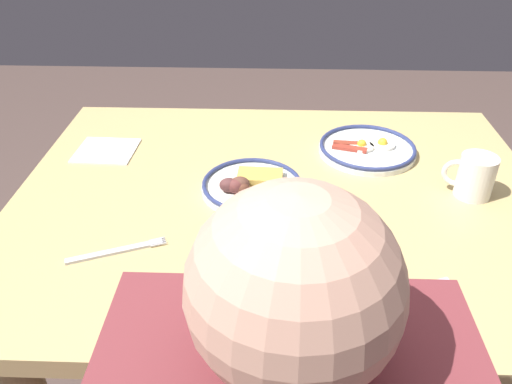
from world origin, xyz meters
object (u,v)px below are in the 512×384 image
object	(u,v)px
plate_center_pancakes	(251,185)
butter_knife	(285,289)
paper_napkin	(106,151)
coffee_mug	(475,176)
fork_far	(117,251)
plate_near_main	(367,148)
fork_near	(402,293)

from	to	relation	value
plate_center_pancakes	butter_knife	bearing A→B (deg)	102.82
plate_center_pancakes	paper_napkin	bearing A→B (deg)	-24.67
coffee_mug	paper_napkin	bearing A→B (deg)	-11.26
fork_far	plate_near_main	bearing A→B (deg)	-141.94
coffee_mug	plate_center_pancakes	bearing A→B (deg)	0.17
coffee_mug	fork_near	size ratio (longest dim) A/B	0.60
coffee_mug	paper_napkin	distance (m)	0.90
plate_near_main	butter_knife	bearing A→B (deg)	67.11
fork_near	coffee_mug	bearing A→B (deg)	-123.67
paper_napkin	fork_near	world-z (taller)	fork_near
plate_center_pancakes	fork_far	distance (m)	0.34
fork_far	butter_knife	xyz separation A→B (m)	(-0.32, 0.09, -0.00)
plate_center_pancakes	coffee_mug	world-z (taller)	coffee_mug
plate_center_pancakes	butter_knife	xyz separation A→B (m)	(-0.07, 0.32, -0.01)
paper_napkin	fork_near	size ratio (longest dim) A/B	0.81
plate_near_main	butter_knife	xyz separation A→B (m)	(0.22, 0.52, -0.01)
plate_near_main	fork_near	bearing A→B (deg)	88.57
coffee_mug	fork_far	size ratio (longest dim) A/B	0.61
plate_near_main	plate_center_pancakes	size ratio (longest dim) A/B	1.08
paper_napkin	fork_far	world-z (taller)	fork_far
plate_center_pancakes	fork_far	bearing A→B (deg)	42.72
plate_center_pancakes	paper_napkin	xyz separation A→B (m)	(0.39, -0.18, -0.01)
butter_knife	paper_napkin	bearing A→B (deg)	-47.48
coffee_mug	butter_knife	distance (m)	0.54
coffee_mug	fork_far	xyz separation A→B (m)	(0.75, 0.23, -0.05)
coffee_mug	butter_knife	xyz separation A→B (m)	(0.42, 0.33, -0.05)
plate_center_pancakes	coffee_mug	xyz separation A→B (m)	(-0.50, -0.00, 0.04)
plate_center_pancakes	coffee_mug	size ratio (longest dim) A/B	2.07
butter_knife	plate_near_main	bearing A→B (deg)	-112.89
coffee_mug	fork_near	bearing A→B (deg)	56.33
fork_near	butter_knife	world-z (taller)	same
paper_napkin	fork_far	size ratio (longest dim) A/B	0.81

